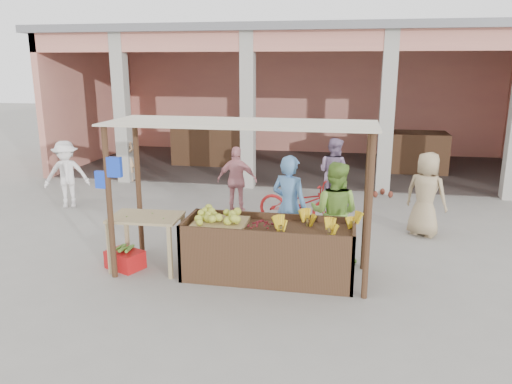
% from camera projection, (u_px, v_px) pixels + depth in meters
% --- Properties ---
extents(ground, '(60.00, 60.00, 0.00)m').
position_uv_depth(ground, '(237.00, 274.00, 7.86)').
color(ground, gray).
rests_on(ground, ground).
extents(market_building, '(14.40, 6.40, 4.20)m').
position_uv_depth(market_building, '(302.00, 80.00, 15.66)').
color(market_building, '#C67467').
rests_on(market_building, ground).
extents(fruit_stall, '(2.60, 0.95, 0.80)m').
position_uv_depth(fruit_stall, '(269.00, 253.00, 7.67)').
color(fruit_stall, '#452B1B').
rests_on(fruit_stall, ground).
extents(stall_awning, '(4.09, 1.35, 2.39)m').
position_uv_depth(stall_awning, '(236.00, 150.00, 7.42)').
color(stall_awning, '#452B1B').
rests_on(stall_awning, ground).
extents(banana_heap, '(1.19, 0.65, 0.22)m').
position_uv_depth(banana_heap, '(316.00, 224.00, 7.43)').
color(banana_heap, gold).
rests_on(banana_heap, fruit_stall).
extents(melon_tray, '(0.81, 0.70, 0.21)m').
position_uv_depth(melon_tray, '(220.00, 219.00, 7.68)').
color(melon_tray, '#A28654').
rests_on(melon_tray, fruit_stall).
extents(berry_heap, '(0.47, 0.39, 0.15)m').
position_uv_depth(berry_heap, '(263.00, 223.00, 7.54)').
color(berry_heap, maroon).
rests_on(berry_heap, fruit_stall).
extents(side_table, '(1.13, 0.79, 0.89)m').
position_uv_depth(side_table, '(146.00, 224.00, 7.91)').
color(side_table, tan).
rests_on(side_table, ground).
extents(papaya_pile, '(0.77, 0.44, 0.22)m').
position_uv_depth(papaya_pile, '(145.00, 209.00, 7.85)').
color(papaya_pile, '#479230').
rests_on(papaya_pile, side_table).
extents(red_crate, '(0.67, 0.59, 0.29)m').
position_uv_depth(red_crate, '(125.00, 259.00, 8.07)').
color(red_crate, red).
rests_on(red_crate, ground).
extents(plantain_bundle, '(0.42, 0.29, 0.08)m').
position_uv_depth(plantain_bundle, '(124.00, 249.00, 8.02)').
color(plantain_bundle, '#598D33').
rests_on(plantain_bundle, red_crate).
extents(produce_sacks, '(0.83, 0.77, 0.63)m').
position_uv_depth(produce_sacks, '(383.00, 184.00, 12.34)').
color(produce_sacks, maroon).
rests_on(produce_sacks, ground).
extents(vendor_blue, '(0.85, 0.75, 1.89)m').
position_uv_depth(vendor_blue, '(289.00, 203.00, 8.36)').
color(vendor_blue, '#598FCE').
rests_on(vendor_blue, ground).
extents(vendor_green, '(0.95, 0.68, 1.79)m').
position_uv_depth(vendor_green, '(334.00, 210.00, 8.14)').
color(vendor_green, '#7FB042').
rests_on(vendor_green, ground).
extents(motorcycle, '(0.98, 1.90, 0.95)m').
position_uv_depth(motorcycle, '(299.00, 202.00, 10.16)').
color(motorcycle, '#A41919').
rests_on(motorcycle, ground).
extents(shopper_a, '(1.19, 0.94, 1.66)m').
position_uv_depth(shopper_a, '(66.00, 172.00, 11.33)').
color(shopper_a, white).
rests_on(shopper_a, ground).
extents(shopper_b, '(0.96, 0.54, 1.59)m').
position_uv_depth(shopper_b, '(237.00, 178.00, 10.85)').
color(shopper_b, '#CD8085').
rests_on(shopper_b, ground).
extents(shopper_c, '(1.03, 0.91, 1.80)m').
position_uv_depth(shopper_c, '(426.00, 190.00, 9.43)').
color(shopper_c, tan).
rests_on(shopper_c, ground).
extents(shopper_e, '(0.68, 0.62, 1.46)m').
position_uv_depth(shopper_e, '(127.00, 155.00, 13.90)').
color(shopper_e, '#EEB781').
rests_on(shopper_e, ground).
extents(shopper_f, '(0.98, 0.88, 1.74)m').
position_uv_depth(shopper_f, '(334.00, 169.00, 11.43)').
color(shopper_f, gray).
rests_on(shopper_f, ground).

